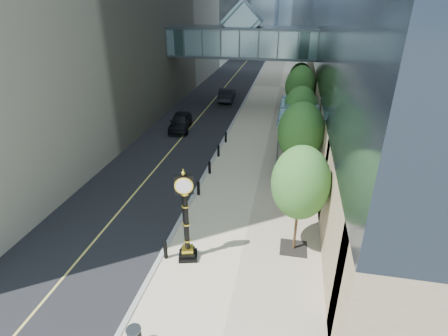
{
  "coord_description": "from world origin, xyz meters",
  "views": [
    {
      "loc": [
        2.84,
        -12.01,
        11.87
      ],
      "look_at": [
        -0.88,
        6.92,
        2.44
      ],
      "focal_mm": 28.0,
      "sensor_mm": 36.0,
      "label": 1
    }
  ],
  "objects_px": {
    "street_clock": "(186,223)",
    "pedestrian": "(301,161)",
    "car_far": "(227,94)",
    "car_near": "(180,122)"
  },
  "relations": [
    {
      "from": "street_clock",
      "to": "pedestrian",
      "type": "bearing_deg",
      "value": 49.02
    },
    {
      "from": "pedestrian",
      "to": "car_far",
      "type": "relative_size",
      "value": 0.31
    },
    {
      "from": "street_clock",
      "to": "pedestrian",
      "type": "xyz_separation_m",
      "value": [
        5.53,
        11.06,
        -1.32
      ]
    },
    {
      "from": "car_far",
      "to": "street_clock",
      "type": "bearing_deg",
      "value": 93.11
    },
    {
      "from": "street_clock",
      "to": "pedestrian",
      "type": "height_order",
      "value": "street_clock"
    },
    {
      "from": "car_near",
      "to": "pedestrian",
      "type": "bearing_deg",
      "value": -39.61
    },
    {
      "from": "street_clock",
      "to": "car_far",
      "type": "relative_size",
      "value": 0.97
    },
    {
      "from": "car_near",
      "to": "car_far",
      "type": "relative_size",
      "value": 0.94
    },
    {
      "from": "car_near",
      "to": "car_far",
      "type": "height_order",
      "value": "car_far"
    },
    {
      "from": "pedestrian",
      "to": "car_near",
      "type": "height_order",
      "value": "pedestrian"
    }
  ]
}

